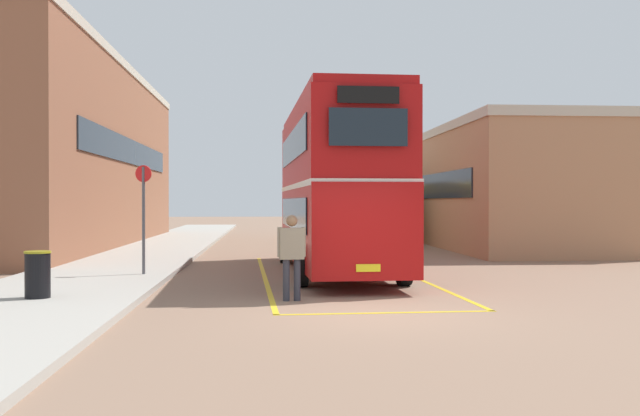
# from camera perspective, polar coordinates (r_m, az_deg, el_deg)

# --- Properties ---
(ground_plane) EXTENTS (135.60, 135.60, 0.00)m
(ground_plane) POSITION_cam_1_polar(r_m,az_deg,el_deg) (27.17, -0.09, -3.76)
(ground_plane) COLOR #846651
(sidewalk_left) EXTENTS (4.00, 57.60, 0.14)m
(sidewalk_left) POSITION_cam_1_polar(r_m,az_deg,el_deg) (29.82, -13.01, -3.26)
(sidewalk_left) COLOR #A39E93
(sidewalk_left) RESTS_ON ground
(brick_building_left) EXTENTS (5.39, 24.42, 8.12)m
(brick_building_left) POSITION_cam_1_polar(r_m,az_deg,el_deg) (33.73, -19.36, 3.96)
(brick_building_left) COLOR brown
(brick_building_left) RESTS_ON ground
(depot_building_right) EXTENTS (6.70, 15.46, 5.31)m
(depot_building_right) POSITION_cam_1_polar(r_m,az_deg,el_deg) (32.89, 14.82, 1.60)
(depot_building_right) COLOR #AD7A56
(depot_building_right) RESTS_ON ground
(double_decker_bus) EXTENTS (3.03, 10.77, 4.75)m
(double_decker_bus) POSITION_cam_1_polar(r_m,az_deg,el_deg) (20.19, 1.21, 1.89)
(double_decker_bus) COLOR black
(double_decker_bus) RESTS_ON ground
(single_deck_bus) EXTENTS (3.74, 9.00, 3.02)m
(single_deck_bus) POSITION_cam_1_polar(r_m,az_deg,el_deg) (36.45, 3.53, -0.09)
(single_deck_bus) COLOR black
(single_deck_bus) RESTS_ON ground
(pedestrian_boarding) EXTENTS (0.59, 0.27, 1.75)m
(pedestrian_boarding) POSITION_cam_1_polar(r_m,az_deg,el_deg) (14.46, -2.30, -3.47)
(pedestrian_boarding) COLOR #2D2D38
(pedestrian_boarding) RESTS_ON ground
(litter_bin) EXTENTS (0.51, 0.51, 0.92)m
(litter_bin) POSITION_cam_1_polar(r_m,az_deg,el_deg) (14.97, -21.80, -4.99)
(litter_bin) COLOR black
(litter_bin) RESTS_ON sidewalk_left
(bus_stop_sign) EXTENTS (0.43, 0.14, 2.84)m
(bus_stop_sign) POSITION_cam_1_polar(r_m,az_deg,el_deg) (18.96, -14.04, -0.08)
(bus_stop_sign) COLOR #4C4C51
(bus_stop_sign) RESTS_ON sidewalk_left
(bay_marking_yellow) EXTENTS (4.57, 12.83, 0.01)m
(bay_marking_yellow) POSITION_cam_1_polar(r_m,az_deg,el_deg) (18.36, 1.90, -5.81)
(bay_marking_yellow) COLOR gold
(bay_marking_yellow) RESTS_ON ground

